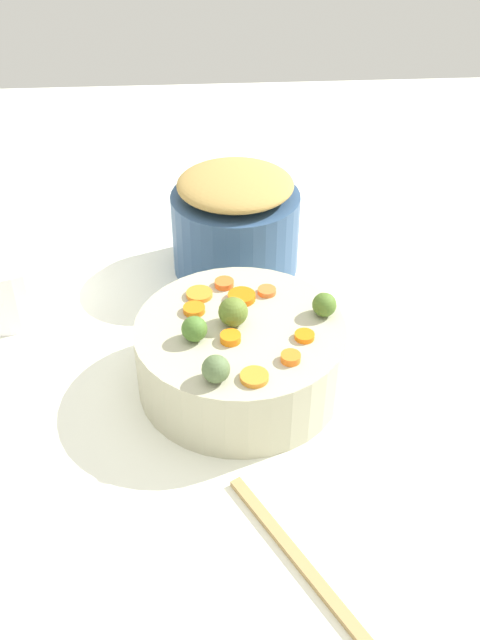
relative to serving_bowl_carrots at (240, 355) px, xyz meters
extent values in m
cube|color=white|center=(0.02, -0.02, -0.06)|extent=(2.40, 2.40, 0.02)
cylinder|color=#B5B294|center=(0.00, 0.00, 0.00)|extent=(0.28, 0.28, 0.10)
cylinder|color=#2F4D76|center=(-0.01, -0.29, 0.02)|extent=(0.21, 0.21, 0.14)
ellipsoid|color=#AF8C48|center=(-0.01, -0.29, 0.11)|extent=(0.19, 0.19, 0.04)
cylinder|color=orange|center=(0.01, 0.03, 0.06)|extent=(0.03, 0.03, 0.01)
cylinder|color=orange|center=(0.05, -0.07, 0.05)|extent=(0.05, 0.05, 0.01)
cylinder|color=orange|center=(0.06, -0.04, 0.05)|extent=(0.04, 0.04, 0.01)
cylinder|color=orange|center=(-0.01, -0.06, 0.05)|extent=(0.05, 0.05, 0.01)
cylinder|color=orange|center=(-0.01, 0.10, 0.05)|extent=(0.05, 0.05, 0.01)
cylinder|color=orange|center=(0.02, -0.09, 0.05)|extent=(0.03, 0.03, 0.01)
cylinder|color=orange|center=(-0.08, 0.03, 0.05)|extent=(0.04, 0.04, 0.01)
cylinder|color=orange|center=(-0.04, -0.07, 0.05)|extent=(0.03, 0.03, 0.01)
cylinder|color=orange|center=(-0.06, 0.07, 0.06)|extent=(0.03, 0.03, 0.01)
sphere|color=#556C41|center=(0.04, 0.10, 0.07)|extent=(0.03, 0.03, 0.03)
sphere|color=#49742B|center=(0.06, 0.02, 0.07)|extent=(0.03, 0.03, 0.03)
sphere|color=#4C6E26|center=(-0.11, -0.01, 0.07)|extent=(0.03, 0.03, 0.03)
sphere|color=#5B7429|center=(0.01, -0.01, 0.07)|extent=(0.04, 0.04, 0.04)
cube|color=#A78852|center=(-0.05, 0.30, -0.05)|extent=(0.15, 0.25, 0.01)
cylinder|color=white|center=(0.36, -0.22, 0.00)|extent=(0.19, 0.19, 0.10)
camera|label=1|loc=(0.05, 0.71, 0.61)|focal=38.98mm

